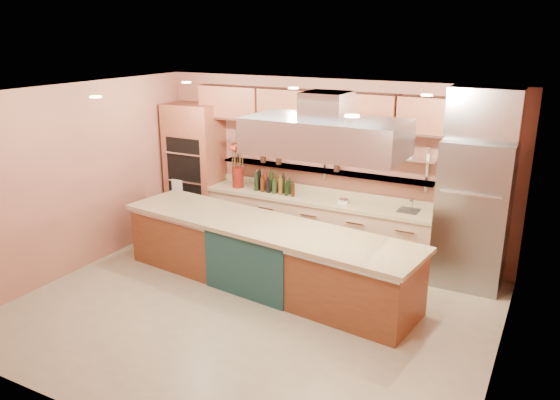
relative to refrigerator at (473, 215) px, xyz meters
The scene contains 21 objects.
floor 3.35m from the refrigerator, 137.68° to the right, with size 6.00×5.00×0.02m, color gray.
ceiling 3.63m from the refrigerator, 137.68° to the right, with size 6.00×5.00×0.02m, color black.
wall_back 2.40m from the refrigerator, behind, with size 6.00×0.04×2.80m, color #A2614C.
wall_front 5.21m from the refrigerator, 116.86° to the right, with size 6.00×0.04×2.80m, color #A2614C.
wall_left 5.77m from the refrigerator, 158.20° to the right, with size 0.04×5.00×2.80m, color #A2614C.
wall_right 2.26m from the refrigerator, 73.10° to the right, with size 0.04×5.00×2.80m, color #A2614C.
oven_stack 4.80m from the refrigerator, behind, with size 0.95×0.64×2.30m, color #964F36.
refrigerator is the anchor object (origin of this frame).
back_counter 2.47m from the refrigerator, behind, with size 3.84×0.64×0.93m, color #A37E61.
wall_shelf_lower 2.43m from the refrigerator, behind, with size 3.60×0.26×0.03m, color silver.
wall_shelf_upper 2.50m from the refrigerator, behind, with size 3.60×0.26×0.03m, color silver.
upper_cabinets 2.69m from the refrigerator, behind, with size 4.60×0.36×0.55m, color #964F36.
range_hood 2.49m from the refrigerator, 139.38° to the right, with size 2.00×1.00×0.45m, color silver.
ceiling_downlights 3.50m from the refrigerator, 140.46° to the right, with size 4.00×2.80×0.02m, color #FFE5A5.
island 2.98m from the refrigerator, 150.95° to the right, with size 4.46×0.97×0.93m, color brown.
flower_vase 3.88m from the refrigerator, behind, with size 0.20×0.20×0.35m, color #63150E.
oil_bottle_cluster 3.14m from the refrigerator, behind, with size 0.81×0.23×0.26m, color black.
kitchen_scale 1.93m from the refrigerator, behind, with size 0.15×0.11×0.08m, color silver.
bar_faucet 0.88m from the refrigerator, behind, with size 0.03×0.03×0.20m, color silver.
copper_kettle 3.35m from the refrigerator, behind, with size 0.17×0.17×0.14m, color #CF572F.
green_canister 2.91m from the refrigerator, behind, with size 0.14×0.14×0.17m, color #114F2B.
Camera 1 is at (3.35, -5.51, 3.52)m, focal length 35.00 mm.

